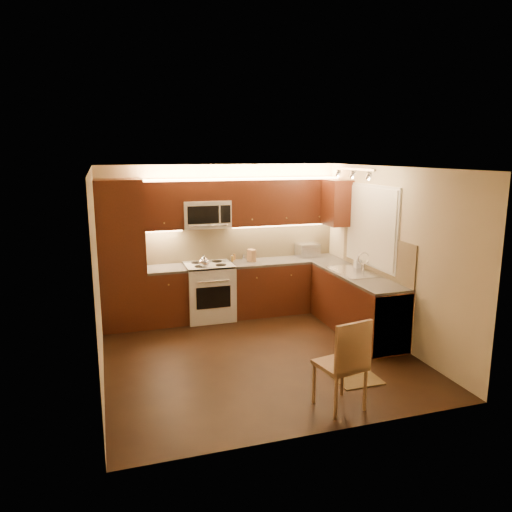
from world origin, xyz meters
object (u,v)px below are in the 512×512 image
object	(u,v)px
stove	(209,291)
microwave	(206,214)
soap_bottle	(358,262)
toaster_oven	(307,250)
knife_block	(252,255)
dining_chair	(340,363)
sink	(353,267)
kettle	(204,261)

from	to	relation	value
stove	microwave	distance (m)	1.27
stove	soap_bottle	bearing A→B (deg)	-23.40
stove	soap_bottle	distance (m)	2.44
microwave	toaster_oven	size ratio (longest dim) A/B	1.99
knife_block	dining_chair	distance (m)	3.36
stove	sink	size ratio (longest dim) A/B	1.07
stove	sink	xyz separation A→B (m)	(2.00, -1.12, 0.52)
stove	kettle	world-z (taller)	kettle
sink	toaster_oven	world-z (taller)	toaster_oven
knife_block	kettle	bearing A→B (deg)	-178.54
kettle	knife_block	xyz separation A→B (m)	(0.86, 0.26, -0.02)
toaster_oven	knife_block	xyz separation A→B (m)	(-1.05, -0.10, -0.01)
toaster_oven	soap_bottle	distance (m)	1.17
microwave	soap_bottle	world-z (taller)	microwave
soap_bottle	dining_chair	distance (m)	2.79
sink	dining_chair	distance (m)	2.54
knife_block	soap_bottle	world-z (taller)	soap_bottle
stove	knife_block	xyz separation A→B (m)	(0.75, 0.06, 0.54)
stove	microwave	xyz separation A→B (m)	(0.00, 0.14, 1.26)
microwave	knife_block	world-z (taller)	microwave
toaster_oven	knife_block	bearing A→B (deg)	-179.51
kettle	knife_block	distance (m)	0.90
microwave	kettle	xyz separation A→B (m)	(-0.11, -0.33, -0.70)
soap_bottle	knife_block	bearing A→B (deg)	145.40
microwave	sink	size ratio (longest dim) A/B	0.88
kettle	toaster_oven	bearing A→B (deg)	13.00
toaster_oven	soap_bottle	bearing A→B (deg)	-76.31
stove	sink	bearing A→B (deg)	-29.36
stove	dining_chair	world-z (taller)	dining_chair
stove	toaster_oven	size ratio (longest dim) A/B	2.41
kettle	sink	bearing A→B (deg)	-21.42
stove	sink	world-z (taller)	sink
stove	toaster_oven	world-z (taller)	toaster_oven
sink	toaster_oven	xyz separation A→B (m)	(-0.20, 1.29, 0.04)
kettle	microwave	bearing A→B (deg)	73.30
stove	microwave	world-z (taller)	microwave
stove	soap_bottle	xyz separation A→B (m)	(2.18, -0.94, 0.55)
kettle	dining_chair	bearing A→B (deg)	-72.62
stove	dining_chair	size ratio (longest dim) A/B	0.91
microwave	dining_chair	bearing A→B (deg)	-78.18
microwave	soap_bottle	size ratio (longest dim) A/B	3.61
kettle	dining_chair	world-z (taller)	kettle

